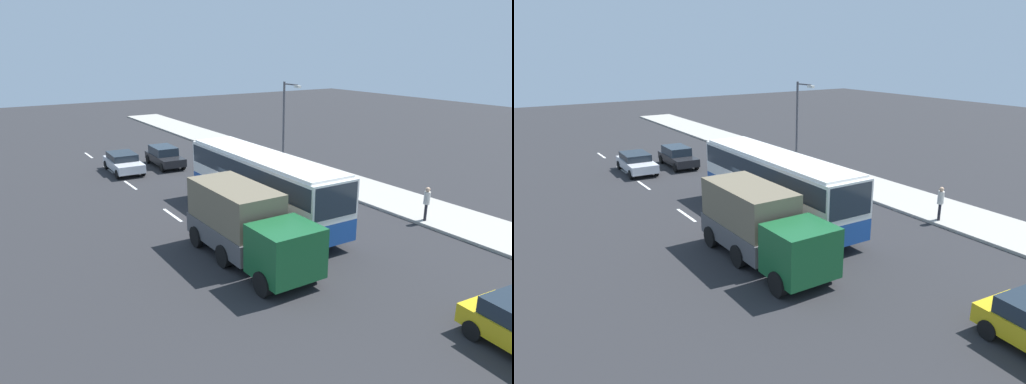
{
  "view_description": "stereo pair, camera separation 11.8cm",
  "coord_description": "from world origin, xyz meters",
  "views": [
    {
      "loc": [
        20.96,
        -11.73,
        8.72
      ],
      "look_at": [
        0.81,
        1.2,
        1.42
      ],
      "focal_mm": 33.47,
      "sensor_mm": 36.0,
      "label": 1
    },
    {
      "loc": [
        20.9,
        -11.83,
        8.72
      ],
      "look_at": [
        0.81,
        1.2,
        1.42
      ],
      "focal_mm": 33.47,
      "sensor_mm": 36.0,
      "label": 2
    }
  ],
  "objects": [
    {
      "name": "car_silver_hatch",
      "position": [
        -12.52,
        -1.67,
        0.75
      ],
      "size": [
        4.59,
        2.16,
        1.38
      ],
      "rotation": [
        0.0,
        0.0,
        -0.04
      ],
      "color": "silver",
      "rests_on": "ground_plane"
    },
    {
      "name": "coach_bus",
      "position": [
        1.19,
        1.34,
        2.16
      ],
      "size": [
        11.46,
        2.81,
        3.48
      ],
      "rotation": [
        0.0,
        0.0,
        -0.01
      ],
      "color": "#1E4C9E",
      "rests_on": "ground_plane"
    },
    {
      "name": "lane_centreline",
      "position": [
        0.9,
        -2.41,
        0.0
      ],
      "size": [
        47.76,
        0.16,
        0.01
      ],
      "color": "white",
      "rests_on": "ground_plane"
    },
    {
      "name": "sidewalk_curb",
      "position": [
        0.0,
        9.62,
        0.07
      ],
      "size": [
        80.0,
        4.0,
        0.15
      ],
      "primitive_type": "cube",
      "color": "#A8A399",
      "rests_on": "ground_plane"
    },
    {
      "name": "car_black_sedan",
      "position": [
        -12.66,
        1.56,
        0.78
      ],
      "size": [
        4.53,
        1.98,
        1.48
      ],
      "rotation": [
        0.0,
        0.0,
        -0.04
      ],
      "color": "black",
      "rests_on": "ground_plane"
    },
    {
      "name": "pedestrian_near_curb",
      "position": [
        6.19,
        8.11,
        1.17
      ],
      "size": [
        0.32,
        0.32,
        1.76
      ],
      "rotation": [
        0.0,
        0.0,
        0.69
      ],
      "color": "black",
      "rests_on": "sidewalk_curb"
    },
    {
      "name": "street_lamp",
      "position": [
        -6.41,
        8.32,
        3.8
      ],
      "size": [
        1.85,
        0.24,
        6.26
      ],
      "color": "#47474C",
      "rests_on": "sidewalk_curb"
    },
    {
      "name": "ground_plane",
      "position": [
        0.0,
        0.0,
        0.0
      ],
      "size": [
        120.0,
        120.0,
        0.0
      ],
      "primitive_type": "plane",
      "color": "#28282B"
    },
    {
      "name": "cargo_truck",
      "position": [
        5.07,
        -2.01,
        1.63
      ],
      "size": [
        7.21,
        2.57,
        3.08
      ],
      "rotation": [
        0.0,
        0.0,
        0.0
      ],
      "color": "#19592D",
      "rests_on": "ground_plane"
    }
  ]
}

